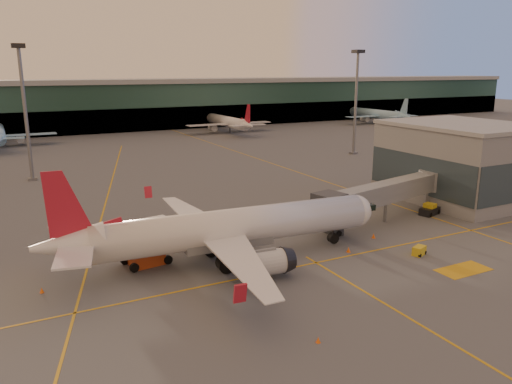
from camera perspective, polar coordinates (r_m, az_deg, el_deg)
name	(u,v)px	position (r m, az deg, el deg)	size (l,w,h in m)	color
ground	(302,289)	(50.33, 5.32, -10.93)	(600.00, 600.00, 0.00)	#4C4F54
taxi_markings	(124,197)	(87.20, -14.88, -0.57)	(100.12, 173.00, 0.01)	gold
terminal	(78,106)	(182.19, -19.72, 9.22)	(400.00, 20.00, 17.60)	#19382D
gate_building	(460,161)	(88.63, 22.28, 3.25)	(18.40, 22.40, 12.60)	slate
mast_west_near	(24,103)	(104.56, -24.96, 9.22)	(2.40, 2.40, 25.60)	slate
mast_east_near	(356,95)	(128.41, 11.37, 10.86)	(2.40, 2.40, 25.60)	slate
distant_aircraft_row	(15,145)	(157.72, -25.79, 4.84)	(290.00, 34.00, 13.00)	#88BBE3
main_airplane	(225,229)	(55.34, -3.55, -4.29)	(39.05, 35.21, 11.78)	white
jet_bridge	(392,192)	(73.34, 15.25, -0.03)	(27.02, 8.77, 5.84)	slate
catering_truck	(143,241)	(56.16, -12.75, -5.46)	(6.67, 3.61, 4.93)	#AF3D19
gpu_cart	(419,251)	(61.41, 18.16, -6.40)	(2.03, 1.62, 1.03)	gold
pushback_tug	(430,210)	(78.49, 19.24, -1.95)	(3.67, 2.58, 1.71)	black
cone_nose	(374,236)	(65.83, 13.28, -4.89)	(0.48, 0.48, 0.61)	#FF620D
cone_tail	(42,290)	(53.35, -23.29, -10.28)	(0.42, 0.42, 0.54)	#FF620D
cone_wing_right	(318,340)	(41.44, 7.12, -16.42)	(0.38, 0.38, 0.48)	#FF620D
cone_wing_left	(176,217)	(72.88, -9.08, -2.84)	(0.50, 0.50, 0.63)	#FF620D
cone_fwd	(349,250)	(60.30, 10.53, -6.51)	(0.48, 0.48, 0.62)	#FF620D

